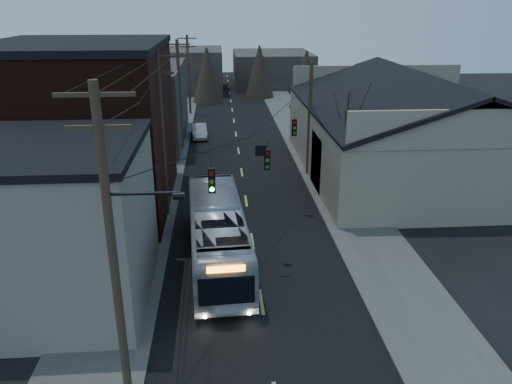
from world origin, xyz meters
The scene contains 13 objects.
road_surface centered at (0.00, 30.00, 0.01)m, with size 9.00×110.00×0.02m, color black.
sidewalk_left centered at (-6.50, 30.00, 0.06)m, with size 4.00×110.00×0.12m, color #474744.
sidewalk_right centered at (6.50, 30.00, 0.06)m, with size 4.00×110.00×0.12m, color #474744.
building_clapboard centered at (-9.00, 9.00, 3.50)m, with size 8.00×8.00×7.00m, color slate.
building_brick centered at (-10.00, 20.00, 5.00)m, with size 10.00×12.00×10.00m, color black.
building_left_far centered at (-9.50, 36.00, 3.50)m, with size 9.00×14.00×7.00m, color #322D28.
warehouse centered at (13.00, 25.00, 2.70)m, with size 16.16×20.60×7.73m.
building_far_left centered at (-6.00, 65.00, 3.00)m, with size 10.00×12.00×6.00m, color #322D28.
building_far_right centered at (7.00, 70.00, 2.50)m, with size 12.00×14.00×5.00m, color #322D28.
bare_tree centered at (6.50, 20.00, 3.60)m, with size 0.40×0.40×7.20m, color black.
utility_lines centered at (-3.11, 24.14, 4.95)m, with size 11.24×45.28×10.50m.
bus centered at (-1.88, 12.00, 1.57)m, with size 2.64×11.27×3.14m, color #B2B6BF.
parked_car centered at (-3.61, 36.94, 0.66)m, with size 1.39×3.99×1.32m, color #A3A5AB.
Camera 1 is at (-1.66, -10.80, 12.45)m, focal length 35.00 mm.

